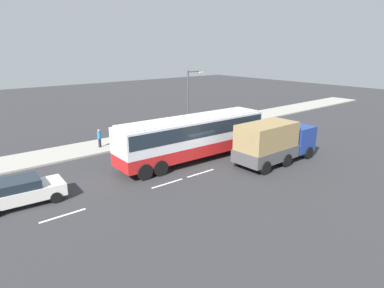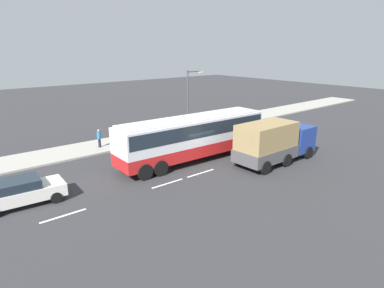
{
  "view_description": "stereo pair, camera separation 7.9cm",
  "coord_description": "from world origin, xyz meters",
  "px_view_note": "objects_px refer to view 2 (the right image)",
  "views": [
    {
      "loc": [
        -15.22,
        -18.35,
        8.4
      ],
      "look_at": [
        -0.26,
        -0.18,
        1.5
      ],
      "focal_mm": 30.81,
      "sensor_mm": 36.0,
      "label": 1
    },
    {
      "loc": [
        -15.28,
        -18.3,
        8.4
      ],
      "look_at": [
        -0.26,
        -0.18,
        1.5
      ],
      "focal_mm": 30.81,
      "sensor_mm": 36.0,
      "label": 2
    }
  ],
  "objects_px": {
    "coach_bus": "(194,134)",
    "car_white_minivan": "(20,191)",
    "cargo_truck": "(274,141)",
    "pedestrian_at_crossing": "(99,137)",
    "pedestrian_near_curb": "(167,124)",
    "street_lamp": "(190,96)"
  },
  "relations": [
    {
      "from": "coach_bus",
      "to": "car_white_minivan",
      "type": "height_order",
      "value": "coach_bus"
    },
    {
      "from": "car_white_minivan",
      "to": "pedestrian_near_curb",
      "type": "bearing_deg",
      "value": 30.15
    },
    {
      "from": "pedestrian_near_curb",
      "to": "pedestrian_at_crossing",
      "type": "xyz_separation_m",
      "value": [
        -7.34,
        -0.32,
        -0.07
      ]
    },
    {
      "from": "coach_bus",
      "to": "pedestrian_near_curb",
      "type": "distance_m",
      "value": 8.3
    },
    {
      "from": "cargo_truck",
      "to": "pedestrian_near_curb",
      "type": "xyz_separation_m",
      "value": [
        -1.31,
        11.99,
        -0.55
      ]
    },
    {
      "from": "coach_bus",
      "to": "pedestrian_near_curb",
      "type": "height_order",
      "value": "coach_bus"
    },
    {
      "from": "cargo_truck",
      "to": "street_lamp",
      "type": "distance_m",
      "value": 11.14
    },
    {
      "from": "pedestrian_at_crossing",
      "to": "street_lamp",
      "type": "bearing_deg",
      "value": 58.16
    },
    {
      "from": "coach_bus",
      "to": "pedestrian_near_curb",
      "type": "relative_size",
      "value": 7.49
    },
    {
      "from": "car_white_minivan",
      "to": "pedestrian_near_curb",
      "type": "xyz_separation_m",
      "value": [
        15.22,
        7.46,
        0.31
      ]
    },
    {
      "from": "pedestrian_at_crossing",
      "to": "coach_bus",
      "type": "bearing_deg",
      "value": 3.5
    },
    {
      "from": "coach_bus",
      "to": "pedestrian_near_curb",
      "type": "xyz_separation_m",
      "value": [
        2.97,
        7.69,
        -0.98
      ]
    },
    {
      "from": "cargo_truck",
      "to": "car_white_minivan",
      "type": "distance_m",
      "value": 17.16
    },
    {
      "from": "cargo_truck",
      "to": "street_lamp",
      "type": "xyz_separation_m",
      "value": [
        0.73,
        10.91,
        2.09
      ]
    },
    {
      "from": "car_white_minivan",
      "to": "pedestrian_near_curb",
      "type": "relative_size",
      "value": 2.71
    },
    {
      "from": "cargo_truck",
      "to": "pedestrian_at_crossing",
      "type": "height_order",
      "value": "cargo_truck"
    },
    {
      "from": "coach_bus",
      "to": "street_lamp",
      "type": "bearing_deg",
      "value": 54.63
    },
    {
      "from": "street_lamp",
      "to": "cargo_truck",
      "type": "bearing_deg",
      "value": -93.83
    },
    {
      "from": "coach_bus",
      "to": "cargo_truck",
      "type": "xyz_separation_m",
      "value": [
        4.28,
        -4.3,
        -0.43
      ]
    },
    {
      "from": "coach_bus",
      "to": "car_white_minivan",
      "type": "bearing_deg",
      "value": -179.32
    },
    {
      "from": "car_white_minivan",
      "to": "pedestrian_near_curb",
      "type": "height_order",
      "value": "pedestrian_near_curb"
    },
    {
      "from": "pedestrian_near_curb",
      "to": "street_lamp",
      "type": "xyz_separation_m",
      "value": [
        2.04,
        -1.08,
        2.64
      ]
    }
  ]
}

